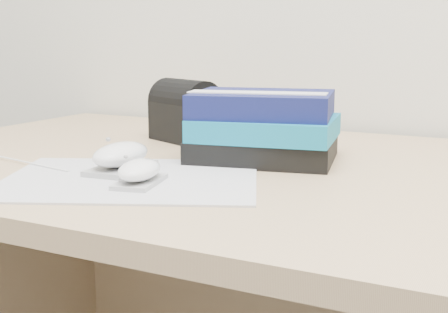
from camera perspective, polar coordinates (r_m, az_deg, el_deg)
The scene contains 7 objects.
desk at distance 1.08m, azimuth 10.54°, elevation -13.02°, with size 1.60×0.80×0.73m.
mousepad at distance 0.89m, azimuth -8.53°, elevation -2.03°, with size 0.35×0.28×0.00m, color #9C9CA4.
mouse_rear at distance 0.93m, azimuth -9.42°, elevation -0.02°, with size 0.07×0.12×0.05m.
mouse_front at distance 0.85m, azimuth -7.74°, elevation -1.42°, with size 0.07×0.10×0.04m.
usb_cable at distance 1.03m, azimuth -17.66°, elevation -0.49°, with size 0.00×0.00×0.21m, color white.
book_stack at distance 1.01m, azimuth 3.68°, elevation 2.73°, with size 0.26×0.23×0.11m.
pouch at distance 1.21m, azimuth -3.56°, elevation 4.17°, with size 0.15×0.13×0.12m.
Camera 1 is at (0.27, 0.70, 0.93)m, focal length 50.00 mm.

